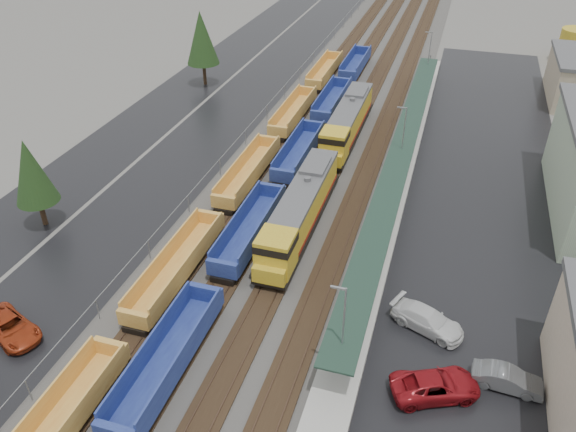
% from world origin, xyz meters
% --- Properties ---
extents(ballast_strip, '(20.00, 160.00, 0.08)m').
position_xyz_m(ballast_strip, '(0.00, 60.00, 0.04)').
color(ballast_strip, '#302D2B').
rests_on(ballast_strip, ground).
extents(trackbed, '(14.60, 160.00, 0.22)m').
position_xyz_m(trackbed, '(-0.00, 60.00, 0.16)').
color(trackbed, black).
rests_on(trackbed, ground).
extents(west_parking_lot, '(10.00, 160.00, 0.02)m').
position_xyz_m(west_parking_lot, '(-15.00, 60.00, 0.01)').
color(west_parking_lot, black).
rests_on(west_parking_lot, ground).
extents(west_road, '(9.00, 160.00, 0.02)m').
position_xyz_m(west_road, '(-25.00, 60.00, 0.01)').
color(west_road, black).
rests_on(west_road, ground).
extents(east_commuter_lot, '(16.00, 100.00, 0.02)m').
position_xyz_m(east_commuter_lot, '(19.00, 50.00, 0.01)').
color(east_commuter_lot, black).
rests_on(east_commuter_lot, ground).
extents(station_platform, '(3.00, 80.00, 8.00)m').
position_xyz_m(station_platform, '(9.50, 50.01, 0.73)').
color(station_platform, '#9E9B93').
rests_on(station_platform, ground).
extents(chainlink_fence, '(0.08, 160.04, 2.02)m').
position_xyz_m(chainlink_fence, '(-9.50, 58.44, 1.61)').
color(chainlink_fence, gray).
rests_on(chainlink_fence, ground).
extents(tree_west_near, '(3.96, 3.96, 9.00)m').
position_xyz_m(tree_west_near, '(-22.00, 30.00, 5.82)').
color(tree_west_near, '#332316').
rests_on(tree_west_near, ground).
extents(tree_west_far, '(4.84, 4.84, 11.00)m').
position_xyz_m(tree_west_far, '(-23.00, 70.00, 7.12)').
color(tree_west_far, '#332316').
rests_on(tree_west_far, ground).
extents(locomotive_lead, '(2.99, 19.73, 4.47)m').
position_xyz_m(locomotive_lead, '(2.00, 35.82, 2.38)').
color(locomotive_lead, black).
rests_on(locomotive_lead, ground).
extents(locomotive_trail, '(2.99, 19.73, 4.47)m').
position_xyz_m(locomotive_trail, '(2.00, 56.82, 2.38)').
color(locomotive_trail, black).
rests_on(locomotive_trail, ground).
extents(well_string_yellow, '(2.58, 100.61, 2.29)m').
position_xyz_m(well_string_yellow, '(-6.00, 35.11, 1.15)').
color(well_string_yellow, '#C98937').
rests_on(well_string_yellow, ground).
extents(well_string_blue, '(2.78, 111.98, 2.46)m').
position_xyz_m(well_string_blue, '(-2.00, 33.34, 1.21)').
color(well_string_blue, navy).
rests_on(well_string_blue, ground).
extents(storage_tank, '(5.55, 5.55, 5.55)m').
position_xyz_m(storage_tank, '(32.25, 98.07, 2.77)').
color(storage_tank, gold).
rests_on(storage_tank, ground).
extents(parked_car_west_c, '(4.56, 6.30, 1.59)m').
position_xyz_m(parked_car_west_c, '(-14.92, 16.64, 0.80)').
color(parked_car_west_c, '#993013').
rests_on(parked_car_west_c, ground).
extents(parked_car_east_b, '(4.94, 6.53, 1.65)m').
position_xyz_m(parked_car_east_b, '(15.86, 20.41, 0.82)').
color(parked_car_east_b, maroon).
rests_on(parked_car_east_b, ground).
extents(parked_car_east_c, '(4.30, 6.11, 1.64)m').
position_xyz_m(parked_car_east_c, '(14.77, 26.52, 0.82)').
color(parked_car_east_c, silver).
rests_on(parked_car_east_c, ground).
extents(parked_car_east_e, '(1.90, 4.75, 1.54)m').
position_xyz_m(parked_car_east_e, '(20.43, 22.42, 0.77)').
color(parked_car_east_e, '#5D5F62').
rests_on(parked_car_east_e, ground).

